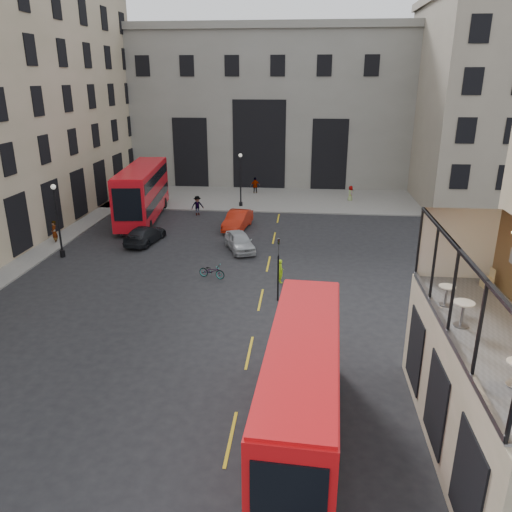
# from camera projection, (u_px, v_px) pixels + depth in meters

# --- Properties ---
(ground) EXTENTS (140.00, 140.00, 0.00)m
(ground) POSITION_uv_depth(u_px,v_px,m) (286.00, 442.00, 17.80)
(ground) COLOR black
(ground) RESTS_ON ground
(host_frontage) EXTENTS (3.00, 11.00, 4.50)m
(host_frontage) POSITION_uv_depth(u_px,v_px,m) (484.00, 400.00, 16.44)
(host_frontage) COLOR #C5AF94
(host_frontage) RESTS_ON ground
(cafe_floor) EXTENTS (3.00, 10.00, 0.10)m
(cafe_floor) POSITION_uv_depth(u_px,v_px,m) (496.00, 339.00, 15.66)
(cafe_floor) COLOR slate
(cafe_floor) RESTS_ON host_frontage
(gateway) EXTENTS (35.00, 10.60, 18.00)m
(gateway) POSITION_uv_depth(u_px,v_px,m) (263.00, 103.00, 60.06)
(gateway) COLOR gray
(gateway) RESTS_ON ground
(building_right) EXTENTS (16.60, 18.60, 20.00)m
(building_right) POSITION_uv_depth(u_px,v_px,m) (505.00, 98.00, 49.88)
(building_right) COLOR gray
(building_right) RESTS_ON ground
(pavement_far) EXTENTS (40.00, 12.00, 0.12)m
(pavement_far) POSITION_uv_depth(u_px,v_px,m) (246.00, 197.00, 53.94)
(pavement_far) COLOR slate
(pavement_far) RESTS_ON ground
(traffic_light_near) EXTENTS (0.16, 0.20, 3.80)m
(traffic_light_near) POSITION_uv_depth(u_px,v_px,m) (278.00, 262.00, 28.32)
(traffic_light_near) COLOR black
(traffic_light_near) RESTS_ON ground
(traffic_light_far) EXTENTS (0.16, 0.20, 3.80)m
(traffic_light_far) POSITION_uv_depth(u_px,v_px,m) (132.00, 194.00, 44.61)
(traffic_light_far) COLOR black
(traffic_light_far) RESTS_ON ground
(street_lamp_a) EXTENTS (0.36, 0.36, 5.33)m
(street_lamp_a) POSITION_uv_depth(u_px,v_px,m) (59.00, 225.00, 35.44)
(street_lamp_a) COLOR black
(street_lamp_a) RESTS_ON ground
(street_lamp_b) EXTENTS (0.36, 0.36, 5.33)m
(street_lamp_b) POSITION_uv_depth(u_px,v_px,m) (241.00, 183.00, 49.40)
(street_lamp_b) COLOR black
(street_lamp_b) RESTS_ON ground
(bus_near) EXTENTS (2.92, 10.43, 4.12)m
(bus_near) POSITION_uv_depth(u_px,v_px,m) (302.00, 385.00, 17.15)
(bus_near) COLOR red
(bus_near) RESTS_ON ground
(bus_far) EXTENTS (4.13, 12.30, 4.81)m
(bus_far) POSITION_uv_depth(u_px,v_px,m) (142.00, 190.00, 44.93)
(bus_far) COLOR red
(bus_far) RESTS_ON ground
(car_a) EXTENTS (3.10, 4.45, 1.41)m
(car_a) POSITION_uv_depth(u_px,v_px,m) (240.00, 241.00, 37.39)
(car_a) COLOR #A2A6AA
(car_a) RESTS_ON ground
(car_b) EXTENTS (2.26, 4.87, 1.55)m
(car_b) POSITION_uv_depth(u_px,v_px,m) (238.00, 220.00, 42.72)
(car_b) COLOR #A21A09
(car_b) RESTS_ON ground
(car_c) EXTENTS (2.63, 4.91, 1.35)m
(car_c) POSITION_uv_depth(u_px,v_px,m) (145.00, 235.00, 39.07)
(car_c) COLOR black
(car_c) RESTS_ON ground
(bicycle) EXTENTS (1.90, 1.10, 0.94)m
(bicycle) POSITION_uv_depth(u_px,v_px,m) (212.00, 271.00, 32.28)
(bicycle) COLOR gray
(bicycle) RESTS_ON ground
(cyclist) EXTENTS (0.55, 0.65, 1.53)m
(cyclist) POSITION_uv_depth(u_px,v_px,m) (280.00, 271.00, 31.49)
(cyclist) COLOR #A4DD17
(cyclist) RESTS_ON ground
(pedestrian_a) EXTENTS (0.80, 0.64, 1.62)m
(pedestrian_a) POSITION_uv_depth(u_px,v_px,m) (155.00, 197.00, 50.71)
(pedestrian_a) COLOR gray
(pedestrian_a) RESTS_ON ground
(pedestrian_b) EXTENTS (1.36, 1.09, 1.84)m
(pedestrian_b) POSITION_uv_depth(u_px,v_px,m) (197.00, 206.00, 46.94)
(pedestrian_b) COLOR gray
(pedestrian_b) RESTS_ON ground
(pedestrian_c) EXTENTS (1.19, 0.77, 1.88)m
(pedestrian_c) POSITION_uv_depth(u_px,v_px,m) (255.00, 186.00, 55.44)
(pedestrian_c) COLOR gray
(pedestrian_c) RESTS_ON ground
(pedestrian_d) EXTENTS (0.73, 0.92, 1.64)m
(pedestrian_d) POSITION_uv_depth(u_px,v_px,m) (350.00, 194.00, 52.22)
(pedestrian_d) COLOR gray
(pedestrian_d) RESTS_ON ground
(pedestrian_e) EXTENTS (0.64, 0.78, 1.83)m
(pedestrian_e) POSITION_uv_depth(u_px,v_px,m) (54.00, 232.00, 38.88)
(pedestrian_e) COLOR gray
(pedestrian_e) RESTS_ON ground
(cafe_table_mid) EXTENTS (0.68, 0.68, 0.85)m
(cafe_table_mid) POSITION_uv_depth(u_px,v_px,m) (463.00, 310.00, 16.18)
(cafe_table_mid) COLOR white
(cafe_table_mid) RESTS_ON cafe_floor
(cafe_table_far) EXTENTS (0.59, 0.59, 0.73)m
(cafe_table_far) POSITION_uv_depth(u_px,v_px,m) (447.00, 292.00, 17.70)
(cafe_table_far) COLOR silver
(cafe_table_far) RESTS_ON cafe_floor
(cafe_chair_d) EXTENTS (0.43, 0.43, 0.76)m
(cafe_chair_d) POSITION_uv_depth(u_px,v_px,m) (487.00, 281.00, 19.31)
(cafe_chair_d) COLOR tan
(cafe_chair_d) RESTS_ON cafe_floor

